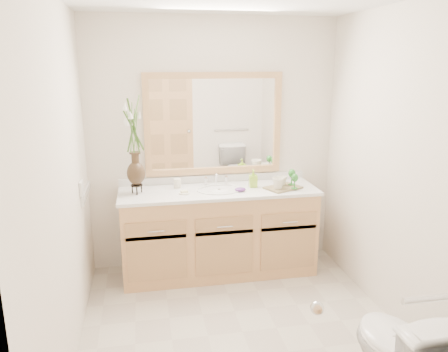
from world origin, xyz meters
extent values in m
plane|color=beige|center=(0.00, 0.00, 0.00)|extent=(2.60, 2.60, 0.00)
cube|color=white|center=(0.00, 1.30, 1.20)|extent=(2.40, 0.02, 2.40)
cube|color=white|center=(0.00, -1.30, 1.20)|extent=(2.40, 0.02, 2.40)
cube|color=white|center=(-1.20, 0.00, 1.20)|extent=(0.02, 2.60, 2.40)
cube|color=white|center=(1.20, 0.00, 1.20)|extent=(0.02, 2.60, 2.40)
cube|color=tan|center=(0.00, 1.01, 0.40)|extent=(1.80, 0.55, 0.80)
cube|color=white|center=(0.00, 1.01, 0.82)|extent=(1.84, 0.57, 0.03)
ellipsoid|color=white|center=(0.00, 0.99, 0.78)|extent=(0.38, 0.30, 0.12)
cylinder|color=silver|center=(0.00, 1.17, 0.89)|extent=(0.02, 0.02, 0.11)
cylinder|color=silver|center=(-0.10, 1.17, 0.87)|extent=(0.02, 0.02, 0.08)
cylinder|color=silver|center=(0.10, 1.17, 0.87)|extent=(0.02, 0.02, 0.08)
cube|color=white|center=(0.00, 1.28, 1.41)|extent=(1.20, 0.01, 0.85)
cube|color=tan|center=(0.00, 1.28, 1.86)|extent=(1.32, 0.04, 0.06)
cube|color=tan|center=(0.00, 1.28, 0.95)|extent=(1.32, 0.04, 0.06)
cube|color=tan|center=(-0.63, 1.28, 1.41)|extent=(0.06, 0.04, 0.85)
cube|color=tan|center=(0.63, 1.28, 1.41)|extent=(0.06, 0.04, 0.85)
cube|color=white|center=(-1.19, 0.76, 0.98)|extent=(0.02, 0.12, 0.12)
cube|color=tan|center=(-0.30, -1.29, 1.00)|extent=(0.80, 0.03, 2.00)
cylinder|color=black|center=(-0.75, 1.04, 0.91)|extent=(0.10, 0.10, 0.01)
ellipsoid|color=black|center=(-0.75, 1.04, 1.02)|extent=(0.16, 0.16, 0.21)
cylinder|color=black|center=(-0.75, 1.04, 1.15)|extent=(0.07, 0.07, 0.10)
cylinder|color=#4C7A33|center=(-0.75, 1.04, 1.40)|extent=(0.06, 0.06, 0.38)
cylinder|color=beige|center=(-0.37, 1.14, 0.87)|extent=(0.07, 0.07, 0.09)
cylinder|color=beige|center=(-0.33, 0.94, 0.84)|extent=(0.10, 0.10, 0.01)
cube|color=beige|center=(-0.33, 0.94, 0.85)|extent=(0.07, 0.06, 0.02)
imported|color=#91C62E|center=(0.34, 1.04, 0.91)|extent=(0.07, 0.08, 0.15)
ellipsoid|color=#562570|center=(0.18, 0.92, 0.85)|extent=(0.11, 0.09, 0.04)
cube|color=olive|center=(0.60, 0.94, 0.84)|extent=(0.38, 0.33, 0.02)
imported|color=beige|center=(0.54, 0.89, 0.90)|extent=(0.14, 0.13, 0.11)
imported|color=beige|center=(0.60, 0.99, 0.89)|extent=(0.12, 0.12, 0.09)
cylinder|color=#2A7D29|center=(0.68, 0.87, 0.85)|extent=(0.06, 0.06, 0.01)
cylinder|color=#2A7D29|center=(0.68, 0.87, 0.89)|extent=(0.01, 0.01, 0.09)
ellipsoid|color=#2A7D29|center=(0.68, 0.87, 0.95)|extent=(0.06, 0.06, 0.07)
cylinder|color=#2A7D29|center=(0.70, 0.99, 0.85)|extent=(0.06, 0.06, 0.01)
cylinder|color=#2A7D29|center=(0.70, 0.99, 0.90)|extent=(0.01, 0.01, 0.10)
ellipsoid|color=#2A7D29|center=(0.70, 0.99, 0.96)|extent=(0.07, 0.07, 0.08)
camera|label=1|loc=(-0.68, -2.82, 1.98)|focal=35.00mm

